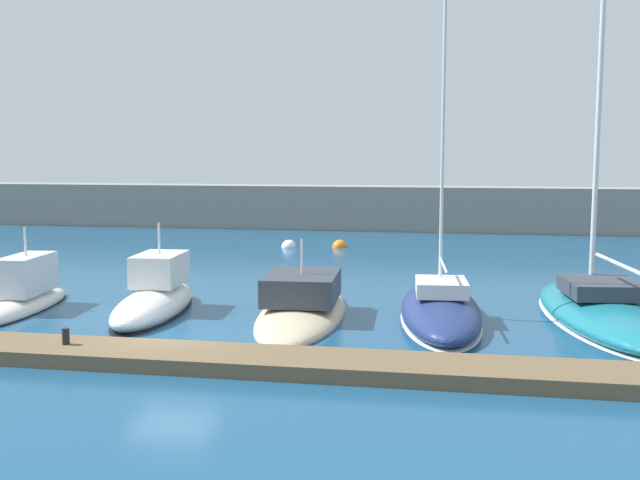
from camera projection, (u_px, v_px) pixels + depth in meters
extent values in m
plane|color=navy|center=(172.00, 344.00, 21.61)|extent=(120.00, 120.00, 0.00)
cube|color=brown|center=(145.00, 355.00, 19.69)|extent=(40.55, 2.02, 0.39)
cube|color=gray|center=(341.00, 207.00, 53.76)|extent=(108.00, 3.01, 3.14)
ellipsoid|color=silver|center=(23.00, 307.00, 26.13)|extent=(2.01, 6.23, 0.83)
ellipsoid|color=black|center=(23.00, 310.00, 26.14)|extent=(2.03, 6.29, 0.12)
cube|color=silver|center=(27.00, 274.00, 26.39)|extent=(1.38, 2.67, 1.36)
cube|color=black|center=(34.00, 266.00, 26.89)|extent=(1.10, 0.73, 0.76)
cylinder|color=silver|center=(25.00, 241.00, 26.25)|extent=(0.08, 0.08, 1.01)
ellipsoid|color=white|center=(154.00, 305.00, 25.55)|extent=(2.45, 6.62, 1.20)
ellipsoid|color=black|center=(154.00, 314.00, 25.59)|extent=(2.47, 6.68, 0.12)
cube|color=silver|center=(160.00, 269.00, 26.14)|extent=(1.68, 2.48, 1.10)
cube|color=black|center=(162.00, 264.00, 26.34)|extent=(1.40, 0.69, 0.61)
cylinder|color=silver|center=(159.00, 238.00, 26.02)|extent=(0.08, 0.08, 1.09)
ellipsoid|color=beige|center=(303.00, 314.00, 25.33)|extent=(3.32, 9.35, 1.00)
cube|color=#333842|center=(302.00, 287.00, 25.10)|extent=(2.55, 3.32, 0.93)
cube|color=black|center=(308.00, 276.00, 26.52)|extent=(2.18, 0.91, 0.52)
cylinder|color=silver|center=(302.00, 256.00, 24.97)|extent=(0.08, 0.08, 1.17)
ellipsoid|color=navy|center=(440.00, 310.00, 24.82)|extent=(3.26, 8.88, 1.21)
ellipsoid|color=silver|center=(440.00, 318.00, 24.85)|extent=(3.30, 8.97, 0.12)
cylinder|color=silver|center=(445.00, 28.00, 24.09)|extent=(0.11, 0.11, 17.35)
cylinder|color=silver|center=(443.00, 265.00, 23.55)|extent=(0.35, 3.54, 0.08)
cube|color=silver|center=(441.00, 287.00, 24.41)|extent=(1.80, 2.16, 0.49)
ellipsoid|color=#19707F|center=(602.00, 313.00, 24.50)|extent=(4.50, 10.62, 1.11)
ellipsoid|color=silver|center=(602.00, 321.00, 24.53)|extent=(4.54, 10.72, 0.12)
cylinder|color=silver|center=(619.00, 264.00, 22.92)|extent=(0.63, 4.38, 0.12)
cube|color=#333842|center=(602.00, 288.00, 24.58)|extent=(2.59, 2.81, 0.51)
sphere|color=orange|center=(340.00, 247.00, 43.50)|extent=(0.90, 0.90, 0.90)
sphere|color=white|center=(289.00, 247.00, 43.49)|extent=(0.90, 0.90, 0.90)
cylinder|color=black|center=(66.00, 336.00, 20.04)|extent=(0.20, 0.20, 0.44)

